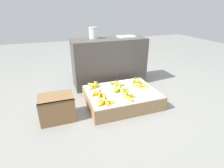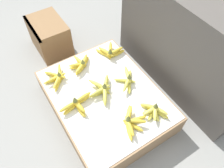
% 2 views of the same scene
% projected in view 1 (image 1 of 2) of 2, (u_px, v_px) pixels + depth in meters
% --- Properties ---
extents(ground_plane, '(10.00, 10.00, 0.00)m').
position_uv_depth(ground_plane, '(121.00, 103.00, 2.39)').
color(ground_plane, gray).
extents(display_platform, '(0.93, 0.72, 0.19)m').
position_uv_depth(display_platform, '(122.00, 97.00, 2.35)').
color(display_platform, '#997551').
rests_on(display_platform, ground_plane).
extents(back_vendor_table, '(1.17, 0.43, 0.76)m').
position_uv_depth(back_vendor_table, '(109.00, 62.00, 2.86)').
color(back_vendor_table, '#4C4742').
rests_on(back_vendor_table, ground_plane).
extents(wooden_crate, '(0.39, 0.28, 0.30)m').
position_uv_depth(wooden_crate, '(57.00, 108.00, 2.00)').
color(wooden_crate, olive).
rests_on(wooden_crate, ground_plane).
extents(banana_bunch_front_left, '(0.23, 0.19, 0.09)m').
position_uv_depth(banana_bunch_front_left, '(105.00, 101.00, 2.01)').
color(banana_bunch_front_left, gold).
rests_on(banana_bunch_front_left, display_platform).
extents(banana_bunch_front_midleft, '(0.15, 0.25, 0.10)m').
position_uv_depth(banana_bunch_front_midleft, '(128.00, 96.00, 2.11)').
color(banana_bunch_front_midleft, gold).
rests_on(banana_bunch_front_midleft, display_platform).
extents(banana_bunch_middle_left, '(0.19, 0.20, 0.10)m').
position_uv_depth(banana_bunch_middle_left, '(99.00, 94.00, 2.18)').
color(banana_bunch_middle_left, gold).
rests_on(banana_bunch_middle_left, display_platform).
extents(banana_bunch_middle_midleft, '(0.25, 0.21, 0.10)m').
position_uv_depth(banana_bunch_middle_midleft, '(120.00, 89.00, 2.29)').
color(banana_bunch_middle_midleft, gold).
rests_on(banana_bunch_middle_midleft, display_platform).
extents(banana_bunch_middle_midright, '(0.23, 0.20, 0.10)m').
position_uv_depth(banana_bunch_middle_midright, '(141.00, 85.00, 2.40)').
color(banana_bunch_middle_midright, gold).
rests_on(banana_bunch_middle_midright, display_platform).
extents(banana_bunch_back_left, '(0.18, 0.21, 0.10)m').
position_uv_depth(banana_bunch_back_left, '(95.00, 85.00, 2.41)').
color(banana_bunch_back_left, gold).
rests_on(banana_bunch_back_left, display_platform).
extents(banana_bunch_back_midleft, '(0.22, 0.19, 0.10)m').
position_uv_depth(banana_bunch_back_midleft, '(117.00, 84.00, 2.47)').
color(banana_bunch_back_midleft, gold).
rests_on(banana_bunch_back_midleft, display_platform).
extents(banana_bunch_back_midright, '(0.19, 0.15, 0.10)m').
position_uv_depth(banana_bunch_back_midright, '(136.00, 81.00, 2.56)').
color(banana_bunch_back_midright, '#DBCC4C').
rests_on(banana_bunch_back_midright, display_platform).
extents(glass_jar, '(0.13, 0.13, 0.17)m').
position_uv_depth(glass_jar, '(93.00, 33.00, 2.67)').
color(glass_jar, silver).
rests_on(glass_jar, back_vendor_table).
extents(foam_tray_white, '(0.27, 0.20, 0.02)m').
position_uv_depth(foam_tray_white, '(126.00, 36.00, 2.83)').
color(foam_tray_white, white).
rests_on(foam_tray_white, back_vendor_table).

